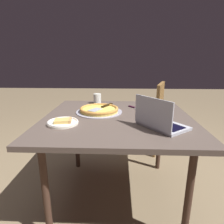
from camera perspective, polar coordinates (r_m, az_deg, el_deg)
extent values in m
plane|color=#867254|center=(1.84, 1.46, -23.46)|extent=(12.00, 12.00, 0.00)
cube|color=#51443C|center=(1.49, 1.66, -1.97)|extent=(1.14, 1.09, 0.03)
cylinder|color=#3E291F|center=(2.08, 14.05, -7.84)|extent=(0.05, 0.05, 0.69)
cylinder|color=#3E291F|center=(2.09, -10.56, -7.55)|extent=(0.05, 0.05, 0.69)
cylinder|color=#3E291F|center=(1.35, 21.96, -22.93)|extent=(0.05, 0.05, 0.69)
cylinder|color=#3E291F|center=(1.36, -19.22, -22.33)|extent=(0.05, 0.05, 0.69)
cube|color=#B0B1BB|center=(1.32, 15.00, -3.88)|extent=(0.35, 0.37, 0.02)
cube|color=black|center=(1.31, 15.03, -3.45)|extent=(0.26, 0.29, 0.00)
cube|color=#B0B1BB|center=(1.21, 12.06, -0.26)|extent=(0.19, 0.25, 0.19)
cube|color=#2F4D8C|center=(1.21, 12.13, -0.25)|extent=(0.17, 0.22, 0.17)
cylinder|color=white|center=(1.37, -14.55, -3.21)|extent=(0.22, 0.22, 0.01)
torus|color=white|center=(1.36, -14.58, -2.81)|extent=(0.21, 0.21, 0.01)
cube|color=tan|center=(1.36, -14.60, -2.53)|extent=(0.12, 0.10, 0.02)
cube|color=tan|center=(1.35, -12.44, -2.47)|extent=(0.03, 0.09, 0.03)
cylinder|color=#A09EAE|center=(1.61, -3.87, 0.07)|extent=(0.39, 0.39, 0.01)
cylinder|color=#DDC054|center=(1.61, -3.88, 0.57)|extent=(0.32, 0.32, 0.02)
torus|color=#C6863B|center=(1.60, -3.89, 0.97)|extent=(0.33, 0.33, 0.03)
cube|color=#B3B8C3|center=(1.56, -5.07, 0.68)|extent=(0.12, 0.14, 0.00)
cube|color=black|center=(1.70, -1.51, 2.03)|extent=(0.10, 0.14, 0.01)
cube|color=beige|center=(1.71, 7.88, 0.91)|extent=(0.11, 0.13, 0.00)
cube|color=black|center=(1.77, 6.02, 1.56)|extent=(0.07, 0.08, 0.01)
cylinder|color=silver|center=(1.90, -4.43, 3.99)|extent=(0.08, 0.08, 0.10)
cylinder|color=#4B2C11|center=(1.90, -4.45, 4.83)|extent=(0.07, 0.07, 0.01)
cube|color=brown|center=(2.48, 9.35, -1.15)|extent=(0.55, 0.55, 0.04)
cube|color=brown|center=(2.40, 14.24, 3.51)|extent=(0.17, 0.40, 0.41)
cylinder|color=brown|center=(2.78, 6.06, -4.19)|extent=(0.03, 0.03, 0.43)
cylinder|color=brown|center=(2.43, 3.51, -7.19)|extent=(0.03, 0.03, 0.43)
cylinder|color=brown|center=(2.71, 14.11, -5.15)|extent=(0.03, 0.03, 0.43)
cylinder|color=brown|center=(2.35, 12.76, -8.42)|extent=(0.03, 0.03, 0.43)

